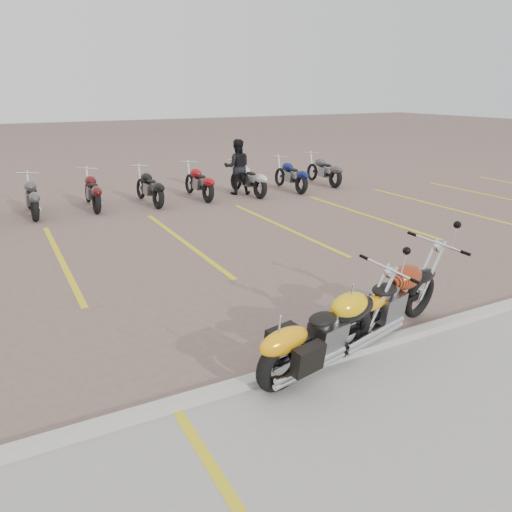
{
  "coord_description": "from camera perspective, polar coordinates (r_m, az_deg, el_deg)",
  "views": [
    {
      "loc": [
        -3.72,
        -6.58,
        3.4
      ],
      "look_at": [
        -0.04,
        0.32,
        0.75
      ],
      "focal_mm": 35.0,
      "sensor_mm": 36.0,
      "label": 1
    }
  ],
  "objects": [
    {
      "name": "yellow_cruiser",
      "position": [
        6.36,
        7.66,
        -8.81
      ],
      "size": [
        2.31,
        0.64,
        0.96
      ],
      "rotation": [
        0.13,
        0.0,
        0.21
      ],
      "color": "black",
      "rests_on": "ground"
    },
    {
      "name": "flame_cruiser",
      "position": [
        7.24,
        14.27,
        -5.41
      ],
      "size": [
        2.44,
        0.79,
        1.02
      ],
      "rotation": [
        0.12,
        0.0,
        0.26
      ],
      "color": "black",
      "rests_on": "ground"
    },
    {
      "name": "bg_bike_row",
      "position": [
        15.32,
        -18.24,
        7.06
      ],
      "size": [
        17.24,
        2.03,
        1.1
      ],
      "color": "black",
      "rests_on": "ground"
    },
    {
      "name": "ground",
      "position": [
        8.28,
        1.32,
        -5.51
      ],
      "size": [
        100.0,
        100.0,
        0.0
      ],
      "primitive_type": "plane",
      "color": "#745953",
      "rests_on": "ground"
    },
    {
      "name": "concrete_apron",
      "position": [
        5.44,
        27.23,
        -22.28
      ],
      "size": [
        60.0,
        5.0,
        0.01
      ],
      "primitive_type": "cube",
      "color": "#9E9B93",
      "rests_on": "ground"
    },
    {
      "name": "parking_stripes",
      "position": [
        11.71,
        -8.29,
        1.66
      ],
      "size": [
        38.0,
        5.5,
        0.01
      ],
      "primitive_type": null,
      "color": "gold",
      "rests_on": "ground"
    },
    {
      "name": "person_b",
      "position": [
        16.75,
        -2.16,
        10.13
      ],
      "size": [
        1.07,
        0.96,
        1.81
      ],
      "primitive_type": "imported",
      "rotation": [
        0.0,
        0.0,
        2.77
      ],
      "color": "black",
      "rests_on": "ground"
    },
    {
      "name": "curb",
      "position": [
        6.77,
        9.79,
        -11.1
      ],
      "size": [
        60.0,
        0.18,
        0.12
      ],
      "primitive_type": "cube",
      "color": "#ADAAA3",
      "rests_on": "ground"
    }
  ]
}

